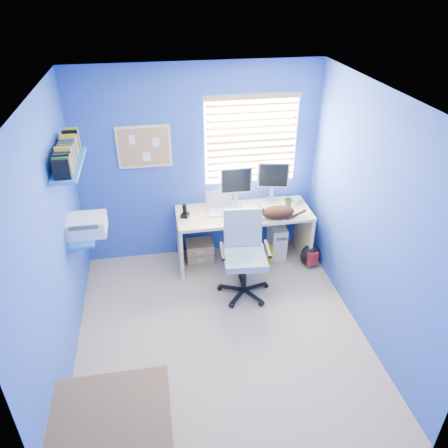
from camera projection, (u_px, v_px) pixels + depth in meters
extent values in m
cube|color=tan|center=(221.00, 331.00, 4.71)|extent=(3.00, 3.20, 0.00)
cube|color=white|center=(219.00, 98.00, 3.43)|extent=(3.00, 3.20, 0.00)
cube|color=#2F52A2|center=(199.00, 166.00, 5.42)|extent=(3.00, 0.01, 2.50)
cube|color=#2F52A2|center=(262.00, 366.00, 2.71)|extent=(3.00, 0.01, 2.50)
cube|color=#2F52A2|center=(53.00, 248.00, 3.85)|extent=(0.01, 3.20, 2.50)
cube|color=#2F52A2|center=(370.00, 219.00, 4.29)|extent=(0.01, 3.20, 2.50)
cube|color=#D1BD8A|center=(243.00, 237.00, 5.65)|extent=(1.68, 0.65, 0.74)
cube|color=silver|center=(221.00, 204.00, 5.41)|extent=(0.33, 0.26, 0.22)
cube|color=silver|center=(236.00, 187.00, 5.46)|extent=(0.40, 0.12, 0.54)
cube|color=silver|center=(272.00, 182.00, 5.59)|extent=(0.42, 0.20, 0.54)
cube|color=black|center=(185.00, 211.00, 5.32)|extent=(0.13, 0.14, 0.17)
imported|color=#275924|center=(288.00, 203.00, 5.57)|extent=(0.10, 0.09, 0.10)
cylinder|color=silver|center=(297.00, 200.00, 5.66)|extent=(0.13, 0.13, 0.07)
ellipsoid|color=black|center=(278.00, 212.00, 5.30)|extent=(0.44, 0.28, 0.15)
cube|color=beige|center=(277.00, 239.00, 5.89)|extent=(0.22, 0.45, 0.45)
cube|color=tan|center=(200.00, 250.00, 5.80)|extent=(0.35, 0.28, 0.27)
cube|color=yellow|center=(270.00, 254.00, 5.75)|extent=(0.03, 0.17, 0.24)
ellipsoid|color=black|center=(310.00, 255.00, 5.66)|extent=(0.28, 0.22, 0.31)
cube|color=brown|center=(106.00, 432.00, 3.43)|extent=(0.99, 0.71, 0.48)
cylinder|color=black|center=(244.00, 291.00, 5.24)|extent=(0.64, 0.64, 0.06)
cylinder|color=black|center=(244.00, 275.00, 5.12)|extent=(0.05, 0.05, 0.42)
cube|color=#A5AFC2|center=(245.00, 258.00, 4.99)|extent=(0.52, 0.52, 0.08)
cube|color=#A5AFC2|center=(243.00, 227.00, 5.05)|extent=(0.44, 0.10, 0.46)
cube|color=white|center=(251.00, 140.00, 5.36)|extent=(1.15, 0.01, 1.10)
cube|color=tan|center=(252.00, 141.00, 5.33)|extent=(1.10, 0.03, 1.00)
cube|color=#D1BD8A|center=(144.00, 147.00, 5.16)|extent=(0.64, 0.02, 0.52)
cube|color=tan|center=(144.00, 147.00, 5.15)|extent=(0.58, 0.01, 0.46)
cube|color=blue|center=(84.00, 234.00, 4.67)|extent=(0.26, 0.55, 0.03)
cube|color=silver|center=(86.00, 225.00, 4.63)|extent=(0.42, 0.34, 0.18)
cube|color=blue|center=(69.00, 165.00, 4.26)|extent=(0.24, 0.90, 0.03)
cube|color=navy|center=(66.00, 153.00, 4.20)|extent=(0.15, 0.80, 0.22)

